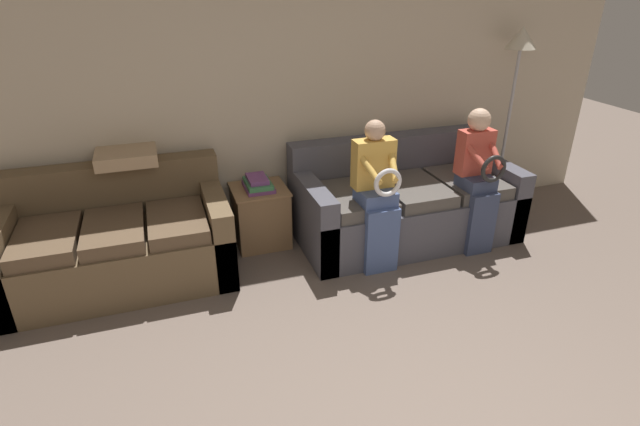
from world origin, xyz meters
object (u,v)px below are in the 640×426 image
child_left_seated (377,191)px  side_shelf (261,215)px  couch_side (118,243)px  floor_lamp (518,63)px  child_right_seated (478,174)px  throw_pillow (127,155)px  book_stack (258,184)px  couch_main (404,203)px

child_left_seated → side_shelf: child_left_seated is taller
couch_side → floor_lamp: floor_lamp is taller
child_left_seated → child_right_seated: (0.94, 0.00, 0.03)m
floor_lamp → throw_pillow: floor_lamp is taller
book_stack → floor_lamp: floor_lamp is taller
couch_main → side_shelf: couch_main is taller
couch_main → child_right_seated: 0.71m
book_stack → child_left_seated: bearing=-38.7°
couch_side → throw_pillow: 0.70m
side_shelf → book_stack: bearing=-130.0°
couch_main → book_stack: (-1.28, 0.26, 0.26)m
side_shelf → throw_pillow: size_ratio=1.15×
child_left_seated → side_shelf: 1.12m
couch_side → floor_lamp: bearing=3.6°
couch_main → side_shelf: size_ratio=3.69×
throw_pillow → child_right_seated: bearing=-15.6°
couch_main → throw_pillow: (-2.30, 0.39, 0.59)m
book_stack → side_shelf: bearing=50.0°
side_shelf → floor_lamp: size_ratio=0.30×
child_left_seated → throw_pillow: 2.01m
couch_side → child_left_seated: bearing=-12.8°
throw_pillow → floor_lamp: bearing=-1.5°
couch_main → book_stack: bearing=168.4°
side_shelf → child_left_seated: bearing=-39.4°
couch_main → child_left_seated: (-0.47, -0.39, 0.34)m
couch_main → couch_side: couch_main is taller
couch_side → side_shelf: size_ratio=3.19×
child_right_seated → throw_pillow: child_right_seated is taller
child_left_seated → child_right_seated: bearing=0.2°
side_shelf → floor_lamp: floor_lamp is taller
child_left_seated → floor_lamp: size_ratio=0.68×
couch_main → book_stack: size_ratio=6.04×
child_right_seated → side_shelf: child_right_seated is taller
book_stack → throw_pillow: 1.08m
couch_main → child_left_seated: child_left_seated is taller
child_right_seated → throw_pillow: bearing=164.4°
side_shelf → floor_lamp: 2.79m
couch_main → child_right_seated: bearing=-39.8°
couch_side → book_stack: 1.22m
couch_side → child_right_seated: 2.98m
child_right_seated → book_stack: size_ratio=3.78×
couch_main → couch_side: 2.46m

